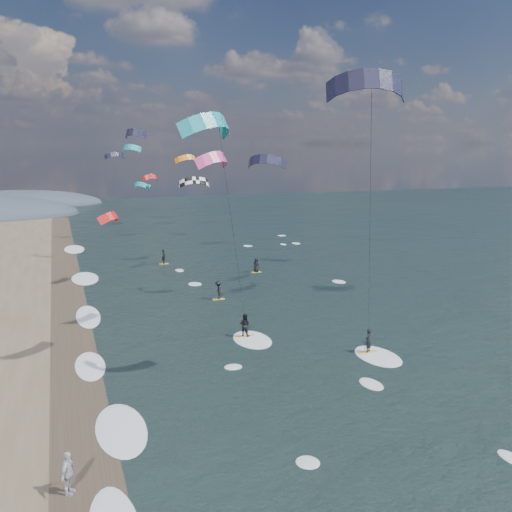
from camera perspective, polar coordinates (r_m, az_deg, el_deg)
name	(u,v)px	position (r m, az deg, el deg)	size (l,w,h in m)	color
ground	(364,454)	(27.78, 10.78, -18.88)	(260.00, 260.00, 0.00)	black
wet_sand_strip	(79,401)	(33.61, -17.31, -13.65)	(3.00, 240.00, 0.00)	#382D23
kitesurfer_near_a	(373,149)	(31.38, 11.60, 10.42)	(7.76, 8.76, 17.86)	gold
kitesurfer_near_b	(229,198)	(35.04, -2.67, 5.80)	(7.08, 9.09, 16.04)	gold
far_kitesurfers	(217,275)	(57.77, -3.97, -1.87)	(9.85, 18.05, 1.74)	gold
bg_kite_field	(159,165)	(77.19, -9.66, 8.92)	(16.61, 71.50, 9.40)	red
shoreline_surf	(95,367)	(38.02, -15.77, -10.60)	(2.40, 79.40, 0.11)	white
beach_walker	(68,473)	(25.45, -18.30, -19.93)	(1.06, 0.44, 1.82)	#B4B7BF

